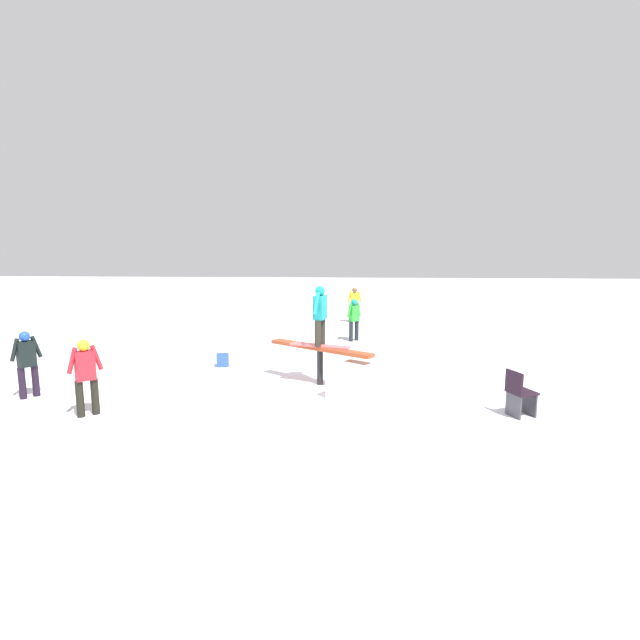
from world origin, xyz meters
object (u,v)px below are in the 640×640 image
Objects in this scene: bystander_red at (86,373)px; bystander_yellow at (354,303)px; bystander_green at (354,318)px; bystander_black at (27,361)px; main_rider_on_rail at (320,316)px; folding_chair at (520,395)px; backpack_on_snow at (223,360)px; rail_feature at (320,352)px; loose_snowboard_white at (605,374)px.

bystander_red is 1.06× the size of bystander_yellow.
bystander_green is 0.97× the size of bystander_black.
folding_chair is at bearing 172.22° from main_rider_on_rail.
bystander_green reaches higher than backpack_on_snow.
bystander_green is at bearing -66.12° from rail_feature.
folding_chair is (-9.82, 0.61, -0.37)m from bystander_black.
bystander_yellow is 10.63m from folding_chair.
bystander_red is 11.78m from bystander_yellow.
main_rider_on_rail is at bearing -100.75° from bystander_yellow.
bystander_green is 4.88m from backpack_on_snow.
backpack_on_snow is at bearing 40.19° from folding_chair.
bystander_yellow reaches higher than backpack_on_snow.
folding_chair is at bearing -172.04° from rail_feature.
main_rider_on_rail is 4.84m from bystander_red.
bystander_black reaches higher than bystander_green.
folding_chair is at bearing -54.09° from bystander_black.
bystander_green is 0.99× the size of bystander_yellow.
main_rider_on_rail is at bearing -39.15° from backpack_on_snow.
bystander_red reaches higher than loose_snowboard_white.
loose_snowboard_white is 4.33m from folding_chair.
bystander_red reaches higher than bystander_green.
bystander_red reaches higher than bystander_black.
bystander_red is at bearing -166.98° from bystander_green.
bystander_black is 4.13× the size of backpack_on_snow.
bystander_green is at bearing 1.34° from folding_chair.
main_rider_on_rail is 1.03× the size of bystander_yellow.
bystander_red is 4.27× the size of backpack_on_snow.
bystander_green is 7.34m from folding_chair.
bystander_black is 1.10× the size of loose_snowboard_white.
bystander_yellow is (-5.16, -10.59, -0.05)m from bystander_red.
bystander_green reaches higher than rail_feature.
bystander_green is at bearing -164.53° from bystander_red.
bystander_red is (4.24, 2.21, 0.06)m from rail_feature.
bystander_red is 8.07m from folding_chair.
main_rider_on_rail is at bearing -38.98° from bystander_black.
main_rider_on_rail is at bearing 41.72° from folding_chair.
rail_feature is at bearing -38.98° from bystander_black.
rail_feature reaches higher than loose_snowboard_white.
bystander_green is at bearing -95.73° from bystander_yellow.
bystander_black reaches higher than backpack_on_snow.
bystander_green reaches higher than folding_chair.
main_rider_on_rail is 7.16m from loose_snowboard_white.
folding_chair is (-8.05, -0.37, -0.40)m from bystander_red.
bystander_black reaches higher than rail_feature.
backpack_on_snow is (3.44, 3.41, -0.59)m from bystander_green.
backpack_on_snow is (-3.41, -2.69, -0.62)m from bystander_black.
folding_chair is (-3.81, 1.84, -1.15)m from main_rider_on_rail.
bystander_yellow is 9.39m from loose_snowboard_white.
bystander_black reaches higher than loose_snowboard_white.
folding_chair is 2.59× the size of backpack_on_snow.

